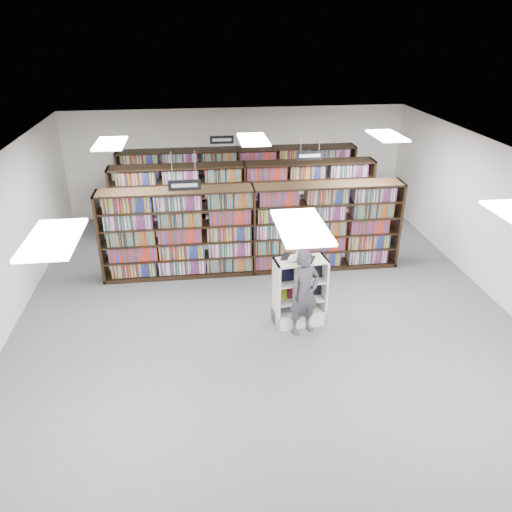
{
  "coord_description": "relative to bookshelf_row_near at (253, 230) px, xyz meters",
  "views": [
    {
      "loc": [
        -1.29,
        -8.66,
        5.52
      ],
      "look_at": [
        -0.13,
        0.5,
        1.1
      ],
      "focal_mm": 35.0,
      "sensor_mm": 36.0,
      "label": 1
    }
  ],
  "objects": [
    {
      "name": "shopper",
      "position": [
        0.64,
        -2.7,
        -0.19
      ],
      "size": [
        0.74,
        0.62,
        1.72
      ],
      "primitive_type": "imported",
      "rotation": [
        0.0,
        0.0,
        0.38
      ],
      "color": "#47424B",
      "rests_on": "floor"
    },
    {
      "name": "troffer_back_center",
      "position": [
        0.0,
        0.0,
        2.11
      ],
      "size": [
        0.6,
        1.2,
        0.04
      ],
      "primitive_type": "cube",
      "color": "white",
      "rests_on": "ceiling"
    },
    {
      "name": "ceiling",
      "position": [
        0.0,
        -2.0,
        2.15
      ],
      "size": [
        10.0,
        12.0,
        0.1
      ],
      "primitive_type": "cube",
      "color": "silver",
      "rests_on": "wall_back"
    },
    {
      "name": "wall_back",
      "position": [
        0.0,
        4.0,
        0.55
      ],
      "size": [
        10.0,
        0.1,
        3.2
      ],
      "primitive_type": "cube",
      "color": "silver",
      "rests_on": "ground"
    },
    {
      "name": "troffer_back_left",
      "position": [
        -3.0,
        0.0,
        2.11
      ],
      "size": [
        0.6,
        1.2,
        0.04
      ],
      "primitive_type": "cube",
      "color": "white",
      "rests_on": "ceiling"
    },
    {
      "name": "floor",
      "position": [
        0.0,
        -2.0,
        -1.05
      ],
      "size": [
        12.0,
        12.0,
        0.0
      ],
      "primitive_type": "plane",
      "color": "#55555A",
      "rests_on": "ground"
    },
    {
      "name": "open_book",
      "position": [
        0.57,
        -2.31,
        0.37
      ],
      "size": [
        0.71,
        0.58,
        0.13
      ],
      "rotation": [
        0.0,
        0.0,
        -0.43
      ],
      "color": "black",
      "rests_on": "endcap_display"
    },
    {
      "name": "aisle_sign_center",
      "position": [
        -0.5,
        3.0,
        1.48
      ],
      "size": [
        0.65,
        0.02,
        0.8
      ],
      "color": "#B2B2B7",
      "rests_on": "ceiling"
    },
    {
      "name": "troffer_back_right",
      "position": [
        3.0,
        0.0,
        2.11
      ],
      "size": [
        0.6,
        1.2,
        0.04
      ],
      "primitive_type": "cube",
      "color": "white",
      "rests_on": "ceiling"
    },
    {
      "name": "bookshelf_row_near",
      "position": [
        0.0,
        0.0,
        0.0
      ],
      "size": [
        7.0,
        0.6,
        2.1
      ],
      "color": "black",
      "rests_on": "floor"
    },
    {
      "name": "bookshelf_row_far",
      "position": [
        0.0,
        3.7,
        0.0
      ],
      "size": [
        7.0,
        0.6,
        2.1
      ],
      "color": "black",
      "rests_on": "floor"
    },
    {
      "name": "wall_right",
      "position": [
        5.0,
        -2.0,
        0.55
      ],
      "size": [
        0.1,
        12.0,
        3.2
      ],
      "primitive_type": "cube",
      "color": "silver",
      "rests_on": "ground"
    },
    {
      "name": "aisle_sign_right",
      "position": [
        1.5,
        1.0,
        1.48
      ],
      "size": [
        0.65,
        0.02,
        0.8
      ],
      "color": "#B2B2B7",
      "rests_on": "ceiling"
    },
    {
      "name": "endcap_display",
      "position": [
        0.61,
        -2.34,
        -0.57
      ],
      "size": [
        1.04,
        0.61,
        1.39
      ],
      "rotation": [
        0.0,
        0.0,
        0.11
      ],
      "color": "white",
      "rests_on": "floor"
    },
    {
      "name": "bookshelf_row_mid",
      "position": [
        0.0,
        2.0,
        0.0
      ],
      "size": [
        7.0,
        0.6,
        2.1
      ],
      "color": "black",
      "rests_on": "floor"
    },
    {
      "name": "troffer_front_center",
      "position": [
        0.0,
        -5.0,
        2.11
      ],
      "size": [
        0.6,
        1.2,
        0.04
      ],
      "primitive_type": "cube",
      "color": "white",
      "rests_on": "ceiling"
    },
    {
      "name": "troffer_front_left",
      "position": [
        -3.0,
        -5.0,
        2.11
      ],
      "size": [
        0.6,
        1.2,
        0.04
      ],
      "primitive_type": "cube",
      "color": "white",
      "rests_on": "ceiling"
    },
    {
      "name": "aisle_sign_left",
      "position": [
        -1.5,
        -1.0,
        1.48
      ],
      "size": [
        0.65,
        0.02,
        0.8
      ],
      "color": "#B2B2B7",
      "rests_on": "ceiling"
    }
  ]
}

